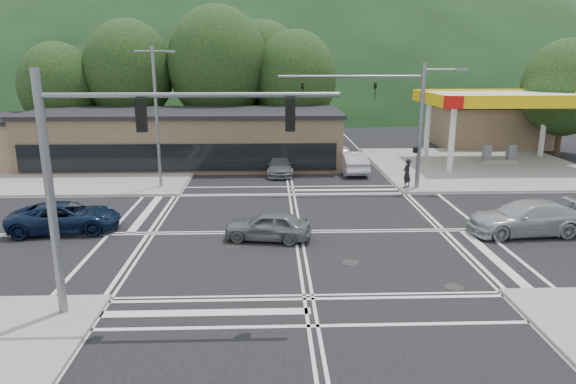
{
  "coord_description": "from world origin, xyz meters",
  "views": [
    {
      "loc": [
        -1.31,
        -23.89,
        8.25
      ],
      "look_at": [
        -0.4,
        2.42,
        1.4
      ],
      "focal_mm": 32.0,
      "sensor_mm": 36.0,
      "label": 1
    }
  ],
  "objects_px": {
    "car_silver_east": "(526,218)",
    "car_queue_b": "(341,153)",
    "car_queue_a": "(352,162)",
    "pedestrian": "(407,173)",
    "car_blue_west": "(65,217)",
    "car_northbound": "(280,165)",
    "car_grey_center": "(268,225)"
  },
  "relations": [
    {
      "from": "car_queue_a",
      "to": "car_queue_b",
      "type": "height_order",
      "value": "car_queue_a"
    },
    {
      "from": "car_blue_west",
      "to": "pedestrian",
      "type": "bearing_deg",
      "value": -74.48
    },
    {
      "from": "car_blue_west",
      "to": "car_queue_b",
      "type": "xyz_separation_m",
      "value": [
        15.9,
        17.21,
        -0.02
      ]
    },
    {
      "from": "pedestrian",
      "to": "car_grey_center",
      "type": "bearing_deg",
      "value": 3.98
    },
    {
      "from": "car_grey_center",
      "to": "car_silver_east",
      "type": "relative_size",
      "value": 0.73
    },
    {
      "from": "car_grey_center",
      "to": "car_silver_east",
      "type": "distance_m",
      "value": 12.46
    },
    {
      "from": "car_blue_west",
      "to": "car_northbound",
      "type": "height_order",
      "value": "car_blue_west"
    },
    {
      "from": "car_silver_east",
      "to": "pedestrian",
      "type": "xyz_separation_m",
      "value": [
        -3.5,
        8.82,
        0.28
      ]
    },
    {
      "from": "car_blue_west",
      "to": "car_silver_east",
      "type": "xyz_separation_m",
      "value": [
        22.41,
        -1.14,
        0.08
      ]
    },
    {
      "from": "car_silver_east",
      "to": "car_blue_west",
      "type": "bearing_deg",
      "value": -96.7
    },
    {
      "from": "car_silver_east",
      "to": "car_queue_b",
      "type": "height_order",
      "value": "car_silver_east"
    },
    {
      "from": "pedestrian",
      "to": "car_queue_a",
      "type": "bearing_deg",
      "value": -104.65
    },
    {
      "from": "car_queue_b",
      "to": "pedestrian",
      "type": "distance_m",
      "value": 10.0
    },
    {
      "from": "car_queue_a",
      "to": "car_queue_b",
      "type": "distance_m",
      "value": 4.22
    },
    {
      "from": "car_blue_west",
      "to": "car_silver_east",
      "type": "height_order",
      "value": "car_silver_east"
    },
    {
      "from": "car_northbound",
      "to": "pedestrian",
      "type": "distance_m",
      "value": 9.5
    },
    {
      "from": "pedestrian",
      "to": "car_silver_east",
      "type": "bearing_deg",
      "value": 69.77
    },
    {
      "from": "car_silver_east",
      "to": "car_grey_center",
      "type": "bearing_deg",
      "value": -91.94
    },
    {
      "from": "car_silver_east",
      "to": "car_queue_a",
      "type": "height_order",
      "value": "car_queue_a"
    },
    {
      "from": "car_grey_center",
      "to": "car_queue_b",
      "type": "height_order",
      "value": "car_queue_b"
    },
    {
      "from": "car_queue_b",
      "to": "pedestrian",
      "type": "height_order",
      "value": "pedestrian"
    },
    {
      "from": "car_silver_east",
      "to": "pedestrian",
      "type": "distance_m",
      "value": 9.49
    },
    {
      "from": "car_silver_east",
      "to": "car_queue_b",
      "type": "xyz_separation_m",
      "value": [
        -6.51,
        18.35,
        -0.1
      ]
    },
    {
      "from": "car_northbound",
      "to": "car_silver_east",
      "type": "bearing_deg",
      "value": -49.56
    },
    {
      "from": "car_queue_a",
      "to": "car_queue_b",
      "type": "relative_size",
      "value": 1.19
    },
    {
      "from": "car_blue_west",
      "to": "car_queue_b",
      "type": "distance_m",
      "value": 23.43
    },
    {
      "from": "car_grey_center",
      "to": "car_queue_a",
      "type": "relative_size",
      "value": 0.82
    },
    {
      "from": "car_silver_east",
      "to": "pedestrian",
      "type": "bearing_deg",
      "value": -162.16
    },
    {
      "from": "car_silver_east",
      "to": "car_queue_b",
      "type": "distance_m",
      "value": 19.47
    },
    {
      "from": "car_northbound",
      "to": "car_blue_west",
      "type": "bearing_deg",
      "value": -130.47
    },
    {
      "from": "car_blue_west",
      "to": "car_queue_b",
      "type": "relative_size",
      "value": 1.26
    },
    {
      "from": "car_grey_center",
      "to": "car_queue_b",
      "type": "distance_m",
      "value": 19.67
    }
  ]
}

